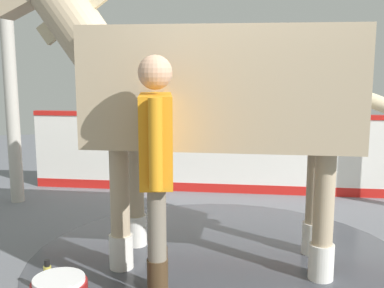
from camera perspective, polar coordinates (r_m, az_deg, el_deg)
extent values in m
cube|color=slate|center=(4.45, 6.76, -13.02)|extent=(16.00, 16.00, 0.02)
cylinder|color=#42444C|center=(4.28, 3.45, -13.77)|extent=(3.36, 3.36, 0.00)
cube|color=white|center=(6.26, 4.90, -1.40)|extent=(1.88, 5.13, 1.00)
cube|color=red|center=(6.18, 4.97, 3.44)|extent=(1.91, 5.14, 0.06)
cube|color=red|center=(6.36, 4.84, -5.31)|extent=(1.89, 5.13, 0.12)
cylinder|color=#B7B2A8|center=(6.12, -20.98, 6.36)|extent=(0.16, 0.16, 2.83)
cube|color=tan|center=(3.93, 3.68, 6.91)|extent=(1.61, 2.34, 0.94)
cylinder|color=tan|center=(3.99, -8.65, -7.64)|extent=(0.16, 0.16, 1.05)
cylinder|color=silver|center=(4.12, -8.51, -12.65)|extent=(0.20, 0.20, 0.29)
cylinder|color=tan|center=(4.47, -6.83, -5.70)|extent=(0.16, 0.16, 1.05)
cylinder|color=silver|center=(4.58, -6.73, -10.24)|extent=(0.20, 0.20, 0.29)
cylinder|color=tan|center=(3.89, 15.53, -8.38)|extent=(0.16, 0.16, 1.05)
cylinder|color=silver|center=(4.02, 15.28, -13.49)|extent=(0.20, 0.20, 0.29)
cylinder|color=tan|center=(4.38, 14.59, -6.29)|extent=(0.16, 0.16, 1.05)
cylinder|color=silver|center=(4.49, 14.38, -10.91)|extent=(0.20, 0.20, 0.29)
cylinder|color=tan|center=(4.19, -13.53, 13.53)|extent=(0.68, 0.93, 0.94)
cube|color=#C6B793|center=(4.20, -13.60, 15.45)|extent=(0.30, 0.70, 0.58)
cylinder|color=#C6B793|center=(4.03, 20.66, 4.96)|extent=(0.35, 0.70, 0.35)
cylinder|color=#47331E|center=(3.70, -4.14, -14.77)|extent=(0.15, 0.15, 0.35)
cylinder|color=slate|center=(3.54, -4.23, -8.31)|extent=(0.13, 0.13, 0.53)
cylinder|color=#47331E|center=(3.49, -4.15, -16.34)|extent=(0.15, 0.15, 0.35)
cylinder|color=slate|center=(3.32, -4.24, -9.54)|extent=(0.13, 0.13, 0.53)
cube|color=orange|center=(3.29, -4.36, 0.58)|extent=(0.54, 0.29, 0.62)
cylinder|color=orange|center=(3.59, -4.33, 1.60)|extent=(0.09, 0.09, 0.59)
cylinder|color=orange|center=(2.99, -4.40, -0.05)|extent=(0.09, 0.09, 0.59)
sphere|color=tan|center=(3.25, -4.46, 8.59)|extent=(0.24, 0.24, 0.24)
cylinder|color=white|center=(3.36, -15.73, -15.48)|extent=(0.34, 0.34, 0.03)
cylinder|color=#D8CC4C|center=(3.82, -16.95, -15.42)|extent=(0.06, 0.06, 0.22)
cylinder|color=black|center=(3.76, -17.06, -13.55)|extent=(0.04, 0.04, 0.05)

